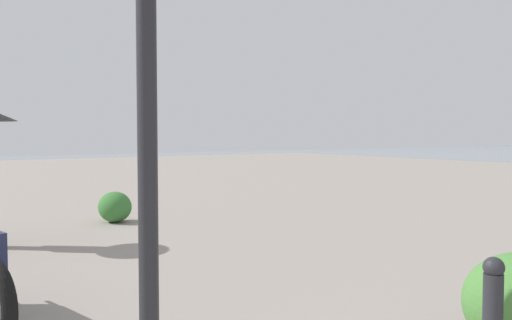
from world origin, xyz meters
TOP-DOWN VIEW (x-y plane):
  - shrub_round at (9.95, -0.96)m, footprint 0.66×0.60m

SIDE VIEW (x-z plane):
  - shrub_round at x=9.95m, z-range 0.00..0.56m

